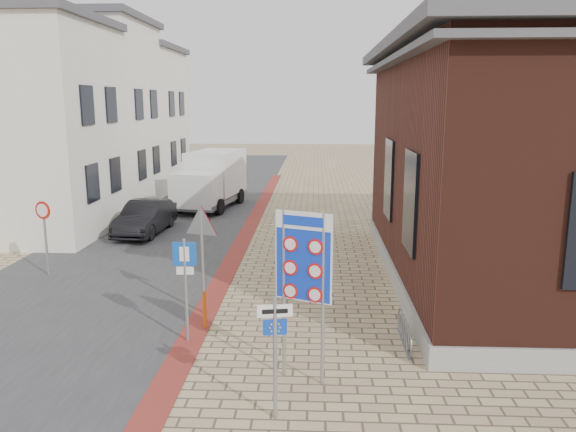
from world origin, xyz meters
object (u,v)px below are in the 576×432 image
(parking_sign, at_px, (185,273))
(bollard, at_px, (205,310))
(box_truck, at_px, (211,179))
(sedan, at_px, (145,218))
(border_sign, at_px, (303,260))
(essen_sign, at_px, (275,341))

(parking_sign, height_order, bollard, parking_sign)
(box_truck, distance_m, bollard, 15.13)
(box_truck, bearing_deg, bollard, -70.23)
(sedan, bearing_deg, bollard, -62.33)
(sedan, distance_m, bollard, 10.16)
(border_sign, height_order, bollard, border_sign)
(essen_sign, height_order, bollard, essen_sign)
(parking_sign, bearing_deg, bollard, 69.41)
(box_truck, relative_size, bollard, 6.16)
(sedan, relative_size, box_truck, 0.72)
(sedan, bearing_deg, essen_sign, -61.47)
(box_truck, height_order, bollard, box_truck)
(box_truck, height_order, parking_sign, box_truck)
(essen_sign, height_order, parking_sign, parking_sign)
(parking_sign, distance_m, bollard, 1.35)
(box_truck, relative_size, essen_sign, 2.62)
(essen_sign, bearing_deg, parking_sign, 116.13)
(sedan, bearing_deg, parking_sign, -65.11)
(border_sign, relative_size, bollard, 3.61)
(essen_sign, bearing_deg, box_truck, 93.57)
(border_sign, relative_size, parking_sign, 1.40)
(border_sign, bearing_deg, essen_sign, -85.22)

